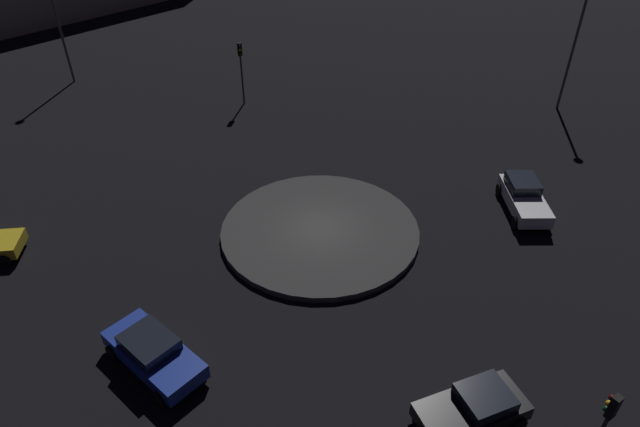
{
  "coord_description": "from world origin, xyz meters",
  "views": [
    {
      "loc": [
        22.0,
        -2.83,
        17.37
      ],
      "look_at": [
        0.0,
        0.0,
        1.23
      ],
      "focal_mm": 31.01,
      "sensor_mm": 36.0,
      "label": 1
    }
  ],
  "objects_px": {
    "streetlamp_northwest": "(581,20)",
    "traffic_light_northeast_near": "(606,419)",
    "car_blue": "(153,352)",
    "traffic_light_west": "(241,61)",
    "car_black": "(474,408)",
    "streetlamp_southwest": "(53,3)",
    "car_white": "(524,197)"
  },
  "relations": [
    {
      "from": "car_black",
      "to": "car_blue",
      "type": "bearing_deg",
      "value": -33.37
    },
    {
      "from": "traffic_light_west",
      "to": "streetlamp_northwest",
      "type": "xyz_separation_m",
      "value": [
        3.75,
        22.48,
        3.15
      ]
    },
    {
      "from": "car_black",
      "to": "traffic_light_west",
      "type": "bearing_deg",
      "value": -89.11
    },
    {
      "from": "traffic_light_west",
      "to": "car_white",
      "type": "bearing_deg",
      "value": 30.97
    },
    {
      "from": "car_white",
      "to": "traffic_light_west",
      "type": "bearing_deg",
      "value": -129.75
    },
    {
      "from": "traffic_light_west",
      "to": "traffic_light_northeast_near",
      "type": "relative_size",
      "value": 1.18
    },
    {
      "from": "car_black",
      "to": "streetlamp_northwest",
      "type": "xyz_separation_m",
      "value": [
        -23.69,
        15.01,
        5.63
      ]
    },
    {
      "from": "car_black",
      "to": "streetlamp_southwest",
      "type": "relative_size",
      "value": 0.47
    },
    {
      "from": "car_white",
      "to": "traffic_light_northeast_near",
      "type": "relative_size",
      "value": 1.14
    },
    {
      "from": "car_blue",
      "to": "streetlamp_northwest",
      "type": "bearing_deg",
      "value": -94.23
    },
    {
      "from": "car_white",
      "to": "traffic_light_northeast_near",
      "type": "height_order",
      "value": "traffic_light_northeast_near"
    },
    {
      "from": "car_black",
      "to": "traffic_light_northeast_near",
      "type": "distance_m",
      "value": 4.19
    },
    {
      "from": "car_blue",
      "to": "traffic_light_west",
      "type": "distance_m",
      "value": 23.98
    },
    {
      "from": "car_black",
      "to": "car_white",
      "type": "xyz_separation_m",
      "value": [
        -12.0,
        7.13,
        0.1
      ]
    },
    {
      "from": "car_blue",
      "to": "traffic_light_northeast_near",
      "type": "relative_size",
      "value": 1.18
    },
    {
      "from": "car_black",
      "to": "traffic_light_northeast_near",
      "type": "relative_size",
      "value": 1.09
    },
    {
      "from": "traffic_light_west",
      "to": "streetlamp_southwest",
      "type": "distance_m",
      "value": 14.88
    },
    {
      "from": "car_blue",
      "to": "streetlamp_northwest",
      "type": "height_order",
      "value": "streetlamp_northwest"
    },
    {
      "from": "streetlamp_northwest",
      "to": "traffic_light_west",
      "type": "bearing_deg",
      "value": -99.46
    },
    {
      "from": "car_white",
      "to": "car_blue",
      "type": "bearing_deg",
      "value": -59.38
    },
    {
      "from": "car_blue",
      "to": "traffic_light_northeast_near",
      "type": "bearing_deg",
      "value": -154.26
    },
    {
      "from": "car_white",
      "to": "car_black",
      "type": "bearing_deg",
      "value": -23.89
    },
    {
      "from": "car_blue",
      "to": "traffic_light_northeast_near",
      "type": "height_order",
      "value": "traffic_light_northeast_near"
    },
    {
      "from": "car_black",
      "to": "car_white",
      "type": "relative_size",
      "value": 0.96
    },
    {
      "from": "traffic_light_northeast_near",
      "to": "traffic_light_west",
      "type": "bearing_deg",
      "value": -7.59
    },
    {
      "from": "car_black",
      "to": "traffic_light_west",
      "type": "relative_size",
      "value": 0.93
    },
    {
      "from": "traffic_light_west",
      "to": "streetlamp_southwest",
      "type": "relative_size",
      "value": 0.5
    },
    {
      "from": "car_blue",
      "to": "streetlamp_southwest",
      "type": "height_order",
      "value": "streetlamp_southwest"
    },
    {
      "from": "streetlamp_northwest",
      "to": "traffic_light_northeast_near",
      "type": "bearing_deg",
      "value": -25.0
    },
    {
      "from": "traffic_light_west",
      "to": "traffic_light_northeast_near",
      "type": "xyz_separation_m",
      "value": [
        29.6,
        10.42,
        -0.45
      ]
    },
    {
      "from": "traffic_light_northeast_near",
      "to": "car_black",
      "type": "bearing_deg",
      "value": 26.82
    },
    {
      "from": "car_black",
      "to": "traffic_light_northeast_near",
      "type": "height_order",
      "value": "traffic_light_northeast_near"
    }
  ]
}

